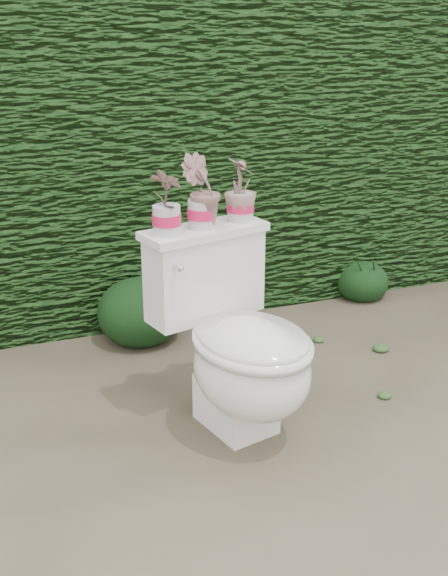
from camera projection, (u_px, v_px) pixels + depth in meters
name	position (u px, v px, depth m)	size (l,w,h in m)	color
ground	(227.00, 434.00, 2.84)	(60.00, 60.00, 0.00)	#71654E
hedge	(121.00, 158.00, 3.95)	(8.00, 1.00, 1.60)	#26511B
toilet	(239.00, 347.00, 2.76)	(0.60, 0.76, 0.78)	white
potted_plant_left	(166.00, 203.00, 2.67)	(0.13, 0.08, 0.24)	#2B7B26
potted_plant_center	(201.00, 193.00, 2.74)	(0.15, 0.12, 0.27)	#2B7B26
potted_plant_right	(241.00, 191.00, 2.84)	(0.13, 0.13, 0.24)	#2B7B26
liriope_clump_2	(140.00, 307.00, 3.61)	(0.43, 0.43, 0.35)	#153612
liriope_clump_3	(362.00, 277.00, 4.16)	(0.30, 0.30, 0.24)	#153612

